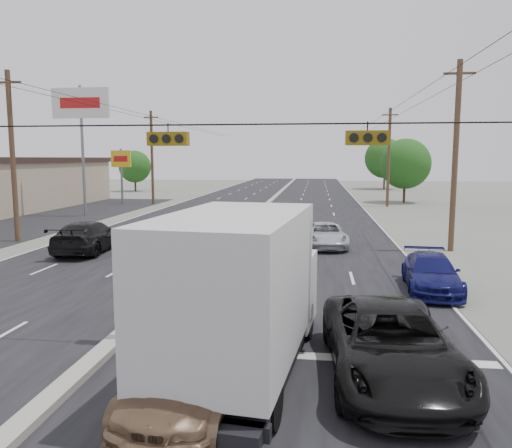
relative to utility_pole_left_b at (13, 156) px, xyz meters
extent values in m
plane|color=#606356|center=(12.50, -15.00, -5.11)|extent=(200.00, 200.00, 0.00)
cube|color=black|center=(12.50, 15.00, -5.11)|extent=(20.00, 160.00, 0.02)
cube|color=gray|center=(12.50, 15.00, -5.01)|extent=(0.50, 160.00, 0.20)
cube|color=black|center=(-4.50, 10.00, -5.11)|extent=(10.00, 42.00, 0.02)
cylinder|color=#422D1E|center=(0.00, 0.00, -0.11)|extent=(0.30, 0.30, 10.00)
cube|color=#422D1E|center=(0.00, 0.00, 4.19)|extent=(1.60, 0.12, 0.12)
cylinder|color=#422D1E|center=(0.00, 25.00, -0.11)|extent=(0.30, 0.30, 10.00)
cube|color=#422D1E|center=(0.00, 25.00, 4.19)|extent=(1.60, 0.12, 0.12)
cylinder|color=#422D1E|center=(25.00, 0.00, -0.11)|extent=(0.30, 0.30, 10.00)
cube|color=#422D1E|center=(25.00, 0.00, 4.19)|extent=(1.60, 0.12, 0.12)
cylinder|color=#422D1E|center=(25.00, 25.00, -0.11)|extent=(0.30, 0.30, 10.00)
cube|color=#422D1E|center=(25.00, 25.00, 4.19)|extent=(1.60, 0.12, 0.12)
cylinder|color=black|center=(12.50, -15.00, 0.69)|extent=(25.00, 0.04, 0.04)
cube|color=#72590C|center=(14.00, -15.00, 0.34)|extent=(1.05, 0.30, 0.35)
cube|color=#72590C|center=(19.00, -15.00, 0.34)|extent=(1.05, 0.30, 0.35)
cylinder|color=slate|center=(-2.00, 13.00, 0.39)|extent=(0.24, 0.24, 11.00)
cube|color=silver|center=(-2.00, 13.00, 4.44)|extent=(5.00, 0.25, 2.50)
cylinder|color=slate|center=(-3.50, 25.00, -2.11)|extent=(0.24, 0.24, 6.00)
cube|color=gold|center=(-3.50, 25.00, -0.21)|extent=(2.20, 0.25, 1.80)
cylinder|color=#382619|center=(-9.50, 45.00, -4.03)|extent=(0.28, 0.28, 2.16)
sphere|color=#144412|center=(-9.50, 45.00, -1.39)|extent=(4.80, 4.80, 4.80)
cylinder|color=#382619|center=(27.50, 30.00, -3.85)|extent=(0.28, 0.28, 2.52)
sphere|color=#144412|center=(27.50, 30.00, -0.77)|extent=(5.60, 5.60, 5.60)
cylinder|color=#382619|center=(28.50, 55.00, -3.67)|extent=(0.28, 0.28, 2.88)
sphere|color=#144412|center=(28.50, 55.00, -0.15)|extent=(6.40, 6.40, 6.40)
cube|color=black|center=(16.16, -16.48, -4.63)|extent=(3.29, 7.73, 0.27)
cube|color=silver|center=(16.07, -17.33, -2.80)|extent=(3.26, 5.62, 3.00)
cube|color=silver|center=(16.47, -13.76, -3.77)|extent=(2.78, 2.31, 1.93)
cylinder|color=black|center=(15.32, -13.90, -4.63)|extent=(0.43, 0.99, 0.96)
cylinder|color=black|center=(17.56, -14.15, -4.63)|extent=(0.43, 0.99, 0.96)
cylinder|color=black|center=(14.78, -18.69, -4.63)|extent=(0.43, 0.99, 0.96)
cylinder|color=black|center=(17.02, -18.95, -4.63)|extent=(0.43, 0.99, 0.96)
imported|color=brown|center=(15.50, -18.22, -4.37)|extent=(2.60, 5.25, 1.47)
imported|color=maroon|center=(13.90, -11.36, -4.40)|extent=(1.52, 4.28, 1.41)
imported|color=black|center=(19.50, -16.53, -4.29)|extent=(3.01, 6.03, 1.64)
imported|color=black|center=(15.50, -5.15, -4.37)|extent=(2.14, 4.46, 1.47)
imported|color=silver|center=(16.00, -6.14, -4.43)|extent=(1.67, 4.18, 1.35)
imported|color=#B8BBC0|center=(18.28, 0.34, -4.43)|extent=(2.67, 5.04, 1.35)
imported|color=#101150|center=(22.10, -8.62, -4.44)|extent=(2.20, 4.74, 1.34)
imported|color=black|center=(5.80, -2.74, -4.28)|extent=(2.61, 5.80, 1.65)
imported|color=silver|center=(8.77, 6.00, -4.44)|extent=(2.47, 4.93, 1.34)
camera|label=1|loc=(17.81, -27.56, -0.15)|focal=35.00mm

